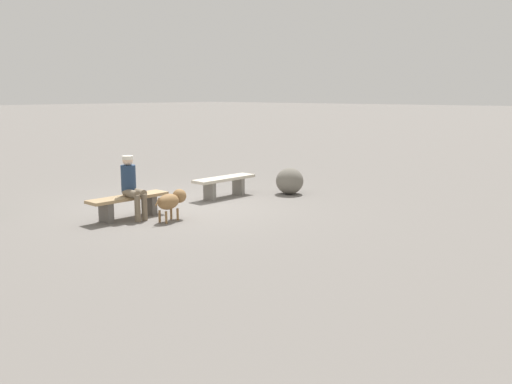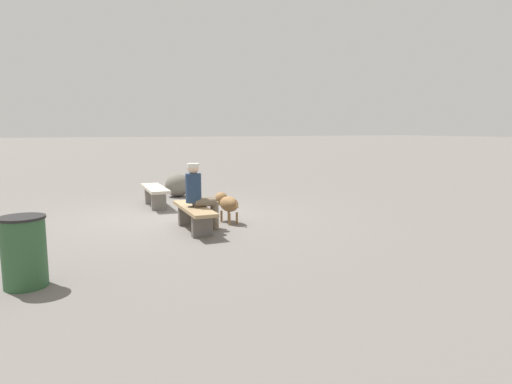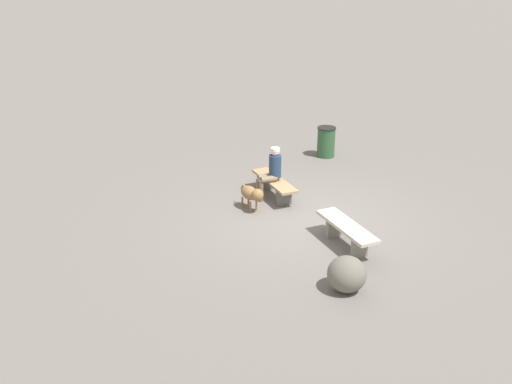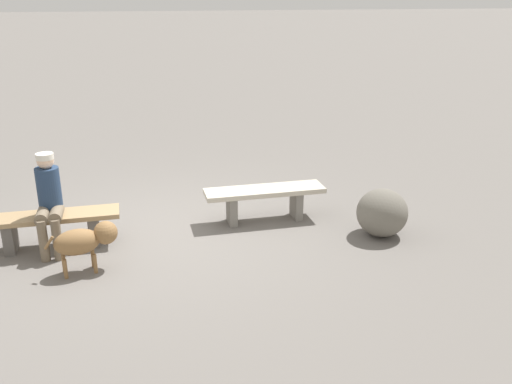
{
  "view_description": "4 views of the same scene",
  "coord_description": "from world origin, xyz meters",
  "px_view_note": "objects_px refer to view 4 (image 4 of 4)",
  "views": [
    {
      "loc": [
        7.67,
        8.64,
        2.38
      ],
      "look_at": [
        -0.71,
        1.46,
        0.39
      ],
      "focal_mm": 38.54,
      "sensor_mm": 36.0,
      "label": 1
    },
    {
      "loc": [
        8.82,
        -2.21,
        1.8
      ],
      "look_at": [
        0.62,
        1.63,
        0.5
      ],
      "focal_mm": 30.6,
      "sensor_mm": 36.0,
      "label": 2
    },
    {
      "loc": [
        -9.86,
        6.07,
        5.48
      ],
      "look_at": [
        0.49,
        0.97,
        0.65
      ],
      "focal_mm": 42.1,
      "sensor_mm": 36.0,
      "label": 3
    },
    {
      "loc": [
        0.69,
        6.74,
        2.97
      ],
      "look_at": [
        -1.02,
        0.7,
        0.72
      ],
      "focal_mm": 38.67,
      "sensor_mm": 36.0,
      "label": 4
    }
  ],
  "objects_px": {
    "bench_left": "(265,197)",
    "boulder": "(382,213)",
    "seated_person": "(49,198)",
    "bench_right": "(52,224)",
    "dog": "(86,240)"
  },
  "relations": [
    {
      "from": "bench_left",
      "to": "boulder",
      "type": "distance_m",
      "value": 1.6
    },
    {
      "from": "bench_left",
      "to": "boulder",
      "type": "height_order",
      "value": "boulder"
    },
    {
      "from": "seated_person",
      "to": "boulder",
      "type": "distance_m",
      "value": 4.15
    },
    {
      "from": "seated_person",
      "to": "boulder",
      "type": "xyz_separation_m",
      "value": [
        -4.07,
        0.69,
        -0.37
      ]
    },
    {
      "from": "bench_right",
      "to": "boulder",
      "type": "distance_m",
      "value": 4.17
    },
    {
      "from": "bench_left",
      "to": "seated_person",
      "type": "xyz_separation_m",
      "value": [
        2.75,
        0.21,
        0.33
      ]
    },
    {
      "from": "seated_person",
      "to": "dog",
      "type": "distance_m",
      "value": 0.84
    },
    {
      "from": "seated_person",
      "to": "dog",
      "type": "height_order",
      "value": "seated_person"
    },
    {
      "from": "dog",
      "to": "boulder",
      "type": "relative_size",
      "value": 1.2
    },
    {
      "from": "dog",
      "to": "boulder",
      "type": "bearing_deg",
      "value": -7.87
    },
    {
      "from": "seated_person",
      "to": "dog",
      "type": "xyz_separation_m",
      "value": [
        -0.4,
        0.68,
        -0.3
      ]
    },
    {
      "from": "bench_left",
      "to": "dog",
      "type": "xyz_separation_m",
      "value": [
        2.36,
        0.89,
        0.04
      ]
    },
    {
      "from": "dog",
      "to": "boulder",
      "type": "distance_m",
      "value": 3.68
    },
    {
      "from": "bench_left",
      "to": "dog",
      "type": "relative_size",
      "value": 2.08
    },
    {
      "from": "bench_right",
      "to": "boulder",
      "type": "bearing_deg",
      "value": 171.32
    }
  ]
}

